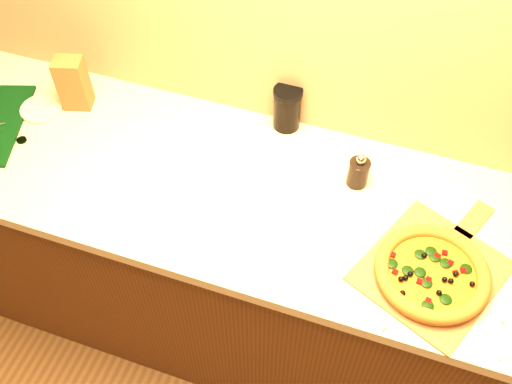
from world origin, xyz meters
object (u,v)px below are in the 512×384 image
pepper_grinder (358,172)px  side_plate (42,109)px  pizza_peel (434,268)px  pizza (432,273)px  dark_jar (287,108)px

pepper_grinder → side_plate: bearing=-178.1°
side_plate → pepper_grinder: bearing=1.9°
pizza_peel → pizza: bearing=-76.2°
pepper_grinder → side_plate: pepper_grinder is taller
pizza_peel → pepper_grinder: 0.36m
pizza → side_plate: bearing=170.4°
pizza → side_plate: 1.36m
pepper_grinder → side_plate: 1.08m
pizza → pizza_peel: bearing=80.1°
pizza_peel → dark_jar: dark_jar is taller
dark_jar → pizza_peel: bearing=-36.3°
side_plate → dark_jar: bearing=14.2°
pizza_peel → pizza: (-0.01, -0.03, 0.02)m
dark_jar → side_plate: (-0.81, -0.20, -0.07)m
pizza → pepper_grinder: size_ratio=2.53×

